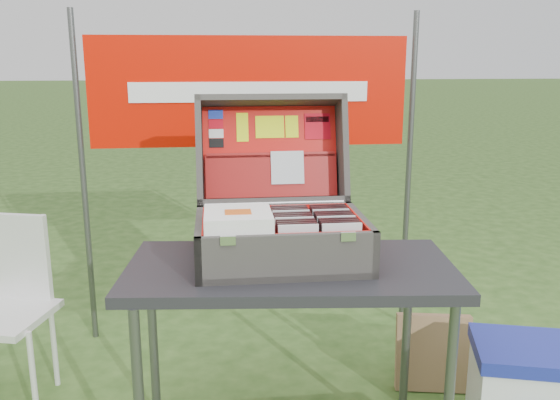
{
  "coord_description": "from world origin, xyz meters",
  "views": [
    {
      "loc": [
        -0.18,
        -1.93,
        1.47
      ],
      "look_at": [
        0.04,
        0.1,
        0.97
      ],
      "focal_mm": 38.0,
      "sensor_mm": 36.0,
      "label": 1
    }
  ],
  "objects": [
    {
      "name": "suitcase_lid_rim_near",
      "position": [
        0.05,
        0.42,
        0.89
      ],
      "size": [
        0.62,
        0.17,
        0.07
      ],
      "primitive_type": "cube",
      "rotation": [
        -1.83,
        0.0,
        0.0
      ],
      "color": "#5B5753",
      "rests_on": "suitcase_lid_back"
    },
    {
      "name": "cd_left_2",
      "position": [
        0.09,
        -0.0,
        0.85
      ],
      "size": [
        0.14,
        0.01,
        0.16
      ],
      "primitive_type": "cube",
      "color": "black",
      "rests_on": "suitcase_liner_floor"
    },
    {
      "name": "cd_left_11",
      "position": [
        0.09,
        0.21,
        0.85
      ],
      "size": [
        0.14,
        0.01,
        0.16
      ],
      "primitive_type": "cube",
      "color": "black",
      "rests_on": "suitcase_liner_floor"
    },
    {
      "name": "cd_left_9",
      "position": [
        0.09,
        0.16,
        0.85
      ],
      "size": [
        0.14,
        0.01,
        0.16
      ],
      "primitive_type": "cube",
      "color": "black",
      "rests_on": "suitcase_liner_floor"
    },
    {
      "name": "suitcase",
      "position": [
        0.05,
        0.18,
        1.02
      ],
      "size": [
        0.62,
        0.6,
        0.57
      ],
      "primitive_type": null,
      "color": "#5B5753",
      "rests_on": "table"
    },
    {
      "name": "chair_leg_fr",
      "position": [
        -0.93,
        0.3,
        0.21
      ],
      "size": [
        0.02,
        0.02,
        0.42
      ],
      "primitive_type": "cylinder",
      "color": "silver",
      "rests_on": "ground"
    },
    {
      "name": "table_leg_fr",
      "position": [
        0.61,
        -0.16,
        0.35
      ],
      "size": [
        0.04,
        0.04,
        0.7
      ],
      "primitive_type": "cylinder",
      "color": "#59595B",
      "rests_on": "ground"
    },
    {
      "name": "cd_left_0",
      "position": [
        0.09,
        -0.05,
        0.85
      ],
      "size": [
        0.14,
        0.01,
        0.16
      ],
      "primitive_type": "cube",
      "color": "silver",
      "rests_on": "suitcase_liner_floor"
    },
    {
      "name": "songbook_6",
      "position": [
        -0.11,
        0.04,
        0.94
      ],
      "size": [
        0.23,
        0.23,
        0.0
      ],
      "primitive_type": "cube",
      "color": "white",
      "rests_on": "suitcase_base_wall_front"
    },
    {
      "name": "suitcase_pocket_cd",
      "position": [
        0.12,
        0.47,
        1.02
      ],
      "size": [
        0.14,
        0.04,
        0.14
      ],
      "primitive_type": "cube",
      "rotation": [
        -1.83,
        0.0,
        0.0
      ],
      "color": "silver",
      "rests_on": "suitcase_lid_pocket"
    },
    {
      "name": "cd_right_0",
      "position": [
        0.24,
        -0.05,
        0.85
      ],
      "size": [
        0.14,
        0.01,
        0.16
      ],
      "primitive_type": "cube",
      "color": "silver",
      "rests_on": "suitcase_liner_floor"
    },
    {
      "name": "lid_sticker_cc_a",
      "position": [
        -0.18,
        0.56,
        1.24
      ],
      "size": [
        0.06,
        0.01,
        0.04
      ],
      "primitive_type": "cube",
      "rotation": [
        -1.83,
        0.0,
        0.0
      ],
      "color": "#1933B2",
      "rests_on": "suitcase_lid_liner"
    },
    {
      "name": "cd_right_11",
      "position": [
        0.24,
        0.21,
        0.85
      ],
      "size": [
        0.14,
        0.01,
        0.16
      ],
      "primitive_type": "cube",
      "color": "black",
      "rests_on": "suitcase_liner_floor"
    },
    {
      "name": "cd_left_4",
      "position": [
        0.09,
        0.04,
        0.85
      ],
      "size": [
        0.14,
        0.01,
        0.16
      ],
      "primitive_type": "cube",
      "color": "silver",
      "rests_on": "suitcase_liner_floor"
    },
    {
      "name": "chair",
      "position": [
        -1.09,
        0.46,
        0.41
      ],
      "size": [
        0.46,
        0.49,
        0.81
      ],
      "primitive_type": null,
      "rotation": [
        0.0,
        0.0,
        -0.27
      ],
      "color": "silver",
      "rests_on": "ground"
    },
    {
      "name": "cd_left_6",
      "position": [
        0.09,
        0.09,
        0.85
      ],
      "size": [
        0.14,
        0.01,
        0.16
      ],
      "primitive_type": "cube",
      "color": "black",
      "rests_on": "suitcase_liner_floor"
    },
    {
      "name": "cd_right_4",
      "position": [
        0.24,
        0.04,
        0.85
      ],
      "size": [
        0.14,
        0.01,
        0.16
      ],
      "primitive_type": "cube",
      "color": "silver",
      "rests_on": "suitcase_liner_floor"
    },
    {
      "name": "suitcase_latch_right",
      "position": [
        0.25,
        -0.1,
        0.89
      ],
      "size": [
        0.05,
        0.01,
        0.03
      ],
      "primitive_type": "cube",
      "color": "silver",
      "rests_on": "suitcase_base_wall_front"
    },
    {
      "name": "songbook_2",
      "position": [
        -0.11,
        0.04,
        0.92
      ],
      "size": [
        0.23,
        0.23,
        0.0
      ],
      "primitive_type": "cube",
      "color": "white",
      "rests_on": "suitcase_base_wall_front"
    },
    {
      "name": "suitcase_liner_wall_front",
      "position": [
        0.05,
        -0.07,
        0.83
      ],
      "size": [
        0.57,
        0.01,
        0.14
      ],
      "primitive_type": "cube",
      "color": "red",
      "rests_on": "suitcase_base_bottom"
    },
    {
      "name": "suitcase_hinge",
      "position": [
        0.05,
        0.34,
        0.9
      ],
      "size": [
        0.55,
        0.02,
        0.02
      ],
      "primitive_type": "cylinder",
      "rotation": [
        0.0,
        1.57,
        0.0
      ],
      "color": "silver",
      "rests_on": "suitcase_base_wall_back"
    },
    {
      "name": "suitcase_liner_floor",
      "position": [
        0.05,
        0.12,
        0.77
      ],
      "size": [
        0.57,
        0.39,
        0.01
      ],
      "primitive_type": "cube",
      "color": "red",
      "rests_on": "suitcase_base_bottom"
    },
    {
      "name": "banner_post_right",
      "position": [
        0.85,
        1.1,
        0.85
      ],
      "size": [
        0.03,
        0.03,
        1.7
      ],
      "primitive_type": "cylinder",
      "color": "#59595B",
      "rests_on": "ground"
    },
    {
      "name": "suitcase_base_wall_left",
      "position": [
        -0.25,
        0.12,
        0.82
      ],
      "size": [
        0.02,
        0.44,
        0.16
      ],
      "primitive_type": "cube",
      "color": "#5B5753",
      "rests_on": "table_top"
    },
    {
      "name": "songbook_5",
      "position": [
        -0.11,
        0.04,
        0.93
      ],
      "size": [
        0.23,
        0.23,
        0.0
      ],
      "primitive_type": "cube",
      "color": "white",
      "rests_on": "suitcase_base_wall_front"
    },
    {
      "name": "suitcase_base_wall_back",
      "position": [
        0.05,
        0.33,
        0.82
      ],
      "size": [
        0.62,
        0.02,
        0.16
      ],
      "primitive_type": "cube",
      "color": "#5B5753",
      "rests_on": "table_top"
    },
    {
      "name": "cd_right_6",
      "position": [
        0.24,
        0.09,
        0.85
      ],
      "size": [
        0.14,
        0.01,
        0.16
      ],
      "primitive_type": "cube",
      "color": "black",
      "rests_on": "suitcase_liner_floor"
    },
    {
      "name": "table_leg_bl",
      "position": [
        -0.45,
        0.31,
        0.35
      ],
      "size": [
        0.04,
        0.04,
        0.7
      ],
      "primitive_type": "cylinder",
      "color": "#59595B",
      "rests_on": "ground"
    },
    {
      "name": "cd_right_2",
      "position": [
        0.24,
        -0.0,
        0.85
      ],
      "size": [
        0.14,
        0.01,
        0.16
      ],
      "primitive_type": "cube",
      "color": "black",
      "rests_on": "suitcase_liner_floor"
    },
    {
      "name": "cooler_body",
      "position": [
        1.02,
        0.01,
        0.17
      ],
      "size": [
        0.5,
        0.43,
        0.34
      ],
      "primitive_type": "cube",
      "rotation": [
        0.0,
        0.0,
        -0.28
      ],
      "color": "white",
      "rests_on": "ground"
    },
    {
      "name": "songbook_graphic",
      "position": [
        -0.11,
        0.03,
        0.95
      ],
      "size": [
        0.09,
        0.07,
        0.0
      ],
      "primitive_type": "cube",
      "color": "#D85919",
      "rests_on": "songbook_9"
    },
    {
      "name": "cd_left_10",
      "position": [
        0.09,
        0.19,
        0.85
      ],
      "size": [
        0.14,
        0.01,
        0.16
      ],
      "primitive_type": "cube",
      "color": "black",
      "rests_on": "suitcase_liner_floor"
    },
    {
      "name": "cd_left_3",
      "position": [
        0.09,
        0.02,
        0.85
      ],
      "size": [
        0.14,
        0.01,
        0.16
      ],
      "primitive_type": "cube",
      "color": "black",
      "rests_on": "suitcase_liner_floor"
    },
    {
      "name": "suitcase_lid_pocket",
      "position": [
        0.05,
        0.48,
        0.99
      ],
      "size": [
        0.55,
        0.08,
        0.18
      ],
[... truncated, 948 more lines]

